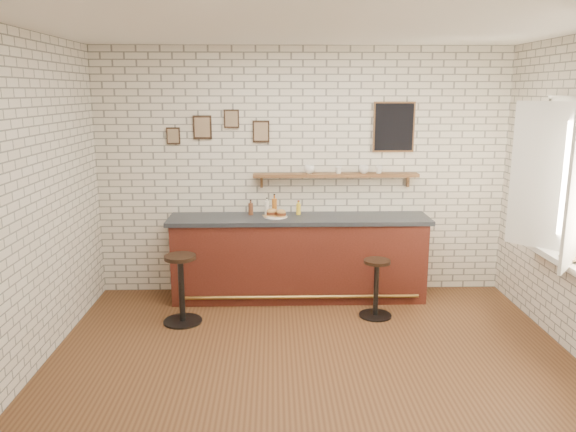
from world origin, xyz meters
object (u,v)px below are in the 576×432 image
Objects in this scene: shelf_cup_d at (379,170)px; bitters_bottle_brown at (251,209)px; condiment_bottle_yellow at (298,209)px; shelf_cup_c at (364,169)px; sandwich_plate at (275,217)px; bitters_bottle_amber at (274,206)px; bitters_bottle_white at (267,208)px; book_lower at (567,259)px; bar_stool_right at (376,286)px; bar_counter at (299,257)px; shelf_cup_a at (309,169)px; shelf_cup_b at (339,170)px; ciabatta_sandwich at (276,213)px; book_upper at (566,257)px; bar_stool_left at (181,287)px.

bitters_bottle_brown is at bearing 162.53° from shelf_cup_d.
shelf_cup_c is (0.79, 0.07, 0.46)m from condiment_bottle_yellow.
bitters_bottle_amber reaches higher than sandwich_plate.
bitters_bottle_white is 1.21× the size of condiment_bottle_yellow.
bitters_bottle_amber reaches higher than book_lower.
bitters_bottle_white is at bearing 127.67° from sandwich_plate.
condiment_bottle_yellow is at bearing 138.13° from bar_stool_right.
bar_counter is at bearing -18.55° from bitters_bottle_white.
sandwich_plate is 2.21× the size of shelf_cup_a.
bitters_bottle_white is 0.69m from shelf_cup_a.
bar_stool_right is 1.61m from shelf_cup_a.
bitters_bottle_amber is 1.47× the size of condiment_bottle_yellow.
shelf_cup_b is at bearing 22.49° from bar_counter.
bar_counter is 0.59m from condiment_bottle_yellow.
ciabatta_sandwich is 1.22× the size of book_upper.
shelf_cup_b reaches higher than sandwich_plate.
bar_counter reaches higher than bar_stool_right.
book_lower is (2.43, -1.68, -0.14)m from condiment_bottle_yellow.
shelf_cup_a reaches higher than book_lower.
book_lower is (1.95, -1.75, -0.60)m from shelf_cup_b.
bitters_bottle_amber is at bearing 95.07° from sandwich_plate.
shelf_cup_d reaches higher than sandwich_plate.
shelf_cup_b reaches higher than bitters_bottle_brown.
ciabatta_sandwich is at bearing -23.32° from bitters_bottle_brown.
book_upper is at bearing -62.37° from shelf_cup_a.
bar_counter is 4.71× the size of bar_stool_right.
book_lower is at bearing -32.56° from bar_counter.
bar_counter is 2.92m from book_upper.
book_upper is (1.60, -0.92, 0.60)m from bar_stool_right.
bar_stool_left is at bearing 148.64° from book_lower.
bar_stool_left is 2.06m from shelf_cup_a.
bitters_bottle_amber reaches higher than book_upper.
bitters_bottle_brown is 0.25× the size of bar_stool_left.
book_upper is at bearing -94.23° from shelf_cup_b.
bar_stool_right is at bearing -29.15° from ciabatta_sandwich.
bitters_bottle_white reaches higher than sandwich_plate.
bitters_bottle_white is at bearing 130.53° from ciabatta_sandwich.
ciabatta_sandwich is at bearing 150.85° from bar_stool_right.
bitters_bottle_amber is 3.21m from book_lower.
bitters_bottle_amber reaches higher than ciabatta_sandwich.
book_lower is (3.74, -0.82, 0.53)m from bar_stool_left.
bar_counter is at bearing 0.95° from ciabatta_sandwich.
bitters_bottle_white is (-0.10, 0.13, 0.08)m from sandwich_plate.
bar_stool_left is at bearing -172.25° from shelf_cup_a.
sandwich_plate is 1.34× the size of bitters_bottle_white.
shelf_cup_d is (1.24, 0.21, 0.48)m from ciabatta_sandwich.
sandwich_plate is at bearing 131.33° from book_lower.
bitters_bottle_white is 0.28× the size of bar_stool_left.
bar_counter is at bearing -89.46° from condiment_bottle_yellow.
shelf_cup_a reaches higher than sandwich_plate.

